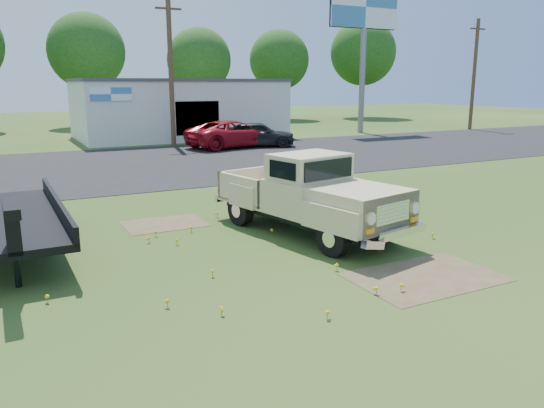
{
  "coord_description": "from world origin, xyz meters",
  "views": [
    {
      "loc": [
        -5.92,
        -10.54,
        3.82
      ],
      "look_at": [
        0.08,
        1.0,
        0.86
      ],
      "focal_mm": 35.0,
      "sensor_mm": 36.0,
      "label": 1
    }
  ],
  "objects_px": {
    "billboard": "(364,20)",
    "red_pickup": "(233,134)",
    "flatbed_trailer": "(8,213)",
    "dark_sedan": "(258,134)",
    "vintage_pickup_truck": "(309,194)"
  },
  "relations": [
    {
      "from": "flatbed_trailer",
      "to": "dark_sedan",
      "type": "relative_size",
      "value": 1.47
    },
    {
      "from": "flatbed_trailer",
      "to": "vintage_pickup_truck",
      "type": "bearing_deg",
      "value": -15.62
    },
    {
      "from": "billboard",
      "to": "red_pickup",
      "type": "distance_m",
      "value": 15.92
    },
    {
      "from": "vintage_pickup_truck",
      "to": "flatbed_trailer",
      "type": "relative_size",
      "value": 0.86
    },
    {
      "from": "red_pickup",
      "to": "dark_sedan",
      "type": "distance_m",
      "value": 1.5
    },
    {
      "from": "vintage_pickup_truck",
      "to": "dark_sedan",
      "type": "distance_m",
      "value": 19.43
    },
    {
      "from": "flatbed_trailer",
      "to": "red_pickup",
      "type": "relative_size",
      "value": 1.14
    },
    {
      "from": "dark_sedan",
      "to": "billboard",
      "type": "bearing_deg",
      "value": -44.59
    },
    {
      "from": "billboard",
      "to": "vintage_pickup_truck",
      "type": "distance_m",
      "value": 30.81
    },
    {
      "from": "red_pickup",
      "to": "dark_sedan",
      "type": "height_order",
      "value": "red_pickup"
    },
    {
      "from": "dark_sedan",
      "to": "red_pickup",
      "type": "bearing_deg",
      "value": 97.36
    },
    {
      "from": "billboard",
      "to": "red_pickup",
      "type": "height_order",
      "value": "billboard"
    },
    {
      "from": "billboard",
      "to": "flatbed_trailer",
      "type": "distance_m",
      "value": 34.34
    },
    {
      "from": "flatbed_trailer",
      "to": "red_pickup",
      "type": "xyz_separation_m",
      "value": [
        12.78,
        16.5,
        -0.1
      ]
    },
    {
      "from": "vintage_pickup_truck",
      "to": "billboard",
      "type": "bearing_deg",
      "value": 38.53
    }
  ]
}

